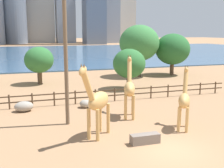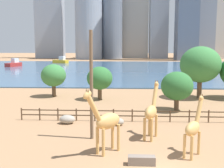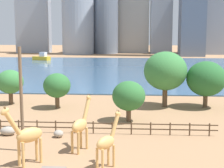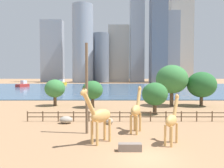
{
  "view_description": "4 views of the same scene",
  "coord_description": "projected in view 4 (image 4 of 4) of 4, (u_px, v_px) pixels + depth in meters",
  "views": [
    {
      "loc": [
        -7.72,
        -13.36,
        6.7
      ],
      "look_at": [
        0.19,
        11.65,
        1.79
      ],
      "focal_mm": 45.0,
      "sensor_mm": 36.0,
      "label": 1
    },
    {
      "loc": [
        -1.99,
        -16.27,
        7.79
      ],
      "look_at": [
        -3.97,
        21.94,
        2.54
      ],
      "focal_mm": 45.0,
      "sensor_mm": 36.0,
      "label": 2
    },
    {
      "loc": [
        4.9,
        -21.64,
        10.12
      ],
      "look_at": [
        1.92,
        19.99,
        3.96
      ],
      "focal_mm": 55.0,
      "sensor_mm": 36.0,
      "label": 3
    },
    {
      "loc": [
        -2.35,
        -15.24,
        5.93
      ],
      "look_at": [
        -2.31,
        24.3,
        4.19
      ],
      "focal_mm": 35.0,
      "sensor_mm": 36.0,
      "label": 4
    }
  ],
  "objects": [
    {
      "name": "tree_right_small",
      "position": [
        172.0,
        79.0,
        40.92
      ],
      "size": [
        5.94,
        5.94,
        7.7
      ],
      "color": "brown",
      "rests_on": "ground"
    },
    {
      "name": "feeding_trough",
      "position": [
        130.0,
        147.0,
        16.87
      ],
      "size": [
        1.8,
        0.6,
        0.6
      ],
      "primitive_type": "cube",
      "color": "#72665B",
      "rests_on": "ground"
    },
    {
      "name": "skyline_block_left",
      "position": [
        52.0,
        51.0,
        173.59
      ],
      "size": [
        17.14,
        8.59,
        48.54
      ],
      "primitive_type": "cube",
      "color": "#939EAD",
      "rests_on": "ground"
    },
    {
      "name": "boat_ferry",
      "position": [
        23.0,
        85.0,
        99.66
      ],
      "size": [
        4.21,
        7.21,
        2.99
      ],
      "rotation": [
        0.0,
        0.0,
        4.44
      ],
      "color": "#B22D28",
      "rests_on": "harbor_water"
    },
    {
      "name": "skyline_tower_glass",
      "position": [
        83.0,
        44.0,
        161.41
      ],
      "size": [
        15.54,
        15.54,
        57.05
      ],
      "primitive_type": "cylinder",
      "color": "#939EAD",
      "rests_on": "ground"
    },
    {
      "name": "enclosure_fence",
      "position": [
        129.0,
        116.0,
        27.44
      ],
      "size": [
        26.12,
        0.14,
        1.3
      ],
      "color": "#4C3826",
      "rests_on": "ground"
    },
    {
      "name": "utility_pole",
      "position": [
        86.0,
        89.0,
        21.74
      ],
      "size": [
        0.28,
        0.28,
        9.04
      ],
      "primitive_type": "cylinder",
      "color": "brown",
      "rests_on": "ground"
    },
    {
      "name": "tree_left_large",
      "position": [
        201.0,
        85.0,
        40.76
      ],
      "size": [
        5.33,
        5.33,
        6.42
      ],
      "color": "brown",
      "rests_on": "ground"
    },
    {
      "name": "skyline_tower_needle",
      "position": [
        118.0,
        54.0,
        177.08
      ],
      "size": [
        16.61,
        8.88,
        45.24
      ],
      "primitive_type": "cube",
      "color": "#B7B2A8",
      "rests_on": "ground"
    },
    {
      "name": "skyline_block_wide",
      "position": [
        100.0,
        58.0,
        169.16
      ],
      "size": [
        12.94,
        12.94,
        37.49
      ],
      "primitive_type": "cylinder",
      "color": "slate",
      "rests_on": "ground"
    },
    {
      "name": "skyline_block_right",
      "position": [
        137.0,
        23.0,
        171.03
      ],
      "size": [
        10.73,
        10.2,
        93.03
      ],
      "primitive_type": "cube",
      "color": "#939EAD",
      "rests_on": "ground"
    },
    {
      "name": "skyline_tower_short",
      "position": [
        180.0,
        39.0,
        172.69
      ],
      "size": [
        17.52,
        12.47,
        68.22
      ],
      "primitive_type": "cube",
      "color": "#B7B2A8",
      "rests_on": "ground"
    },
    {
      "name": "harbor_water",
      "position": [
        117.0,
        88.0,
        92.41
      ],
      "size": [
        180.0,
        86.0,
        0.2
      ],
      "primitive_type": "cube",
      "color": "#3D6084",
      "rests_on": "ground"
    },
    {
      "name": "giraffe_companion",
      "position": [
        99.0,
        116.0,
        18.68
      ],
      "size": [
        2.78,
        3.01,
        4.97
      ],
      "rotation": [
        0.0,
        0.0,
        3.98
      ],
      "color": "tan",
      "rests_on": "ground"
    },
    {
      "name": "skyline_tower_far",
      "position": [
        170.0,
        47.0,
        165.25
      ],
      "size": [
        12.07,
        8.95,
        53.21
      ],
      "primitive_type": "cube",
      "color": "gray",
      "rests_on": "ground"
    },
    {
      "name": "boat_sailboat",
      "position": [
        61.0,
        83.0,
        120.38
      ],
      "size": [
        7.29,
        5.0,
        3.02
      ],
      "rotation": [
        0.0,
        0.0,
        2.73
      ],
      "color": "gold",
      "rests_on": "harbor_water"
    },
    {
      "name": "giraffe_tall",
      "position": [
        172.0,
        120.0,
        18.52
      ],
      "size": [
        2.04,
        2.64,
        4.33
      ],
      "rotation": [
        0.0,
        0.0,
        0.97
      ],
      "color": "tan",
      "rests_on": "ground"
    },
    {
      "name": "tree_center_broad",
      "position": [
        92.0,
        90.0,
        38.96
      ],
      "size": [
        3.7,
        3.7,
        4.81
      ],
      "color": "brown",
      "rests_on": "ground"
    },
    {
      "name": "boulder_near_fence",
      "position": [
        109.0,
        121.0,
        26.0
      ],
      "size": [
        0.97,
        0.95,
        0.71
      ],
      "primitive_type": "ellipsoid",
      "color": "gray",
      "rests_on": "ground"
    },
    {
      "name": "ground_plane",
      "position": [
        117.0,
        88.0,
        95.41
      ],
      "size": [
        400.0,
        400.0,
        0.0
      ],
      "primitive_type": "plane",
      "color": "#9E7551"
    },
    {
      "name": "tree_left_small",
      "position": [
        55.0,
        89.0,
        41.05
      ],
      "size": [
        3.79,
        3.79,
        5.0
      ],
      "color": "brown",
      "rests_on": "ground"
    },
    {
      "name": "skyline_block_central",
      "position": [
        158.0,
        10.0,
        149.43
      ],
      "size": [
        10.75,
        11.82,
        100.7
      ],
      "primitive_type": "cube",
      "color": "slate",
      "rests_on": "ground"
    },
    {
      "name": "boulder_by_pole",
      "position": [
        66.0,
        120.0,
        26.35
      ],
      "size": [
        1.58,
        1.16,
        0.87
      ],
      "primitive_type": "ellipsoid",
      "color": "gray",
      "rests_on": "ground"
    },
    {
      "name": "giraffe_young",
      "position": [
        136.0,
        110.0,
        22.26
      ],
      "size": [
        1.69,
        3.25,
        4.83
      ],
      "rotation": [
        0.0,
        0.0,
        1.22
      ],
      "color": "tan",
      "rests_on": "ground"
    },
    {
      "name": "tree_right_tall",
      "position": [
        155.0,
        94.0,
        32.55
      ],
      "size": [
        3.82,
        3.82,
        4.74
      ],
      "color": "brown",
      "rests_on": "ground"
    }
  ]
}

